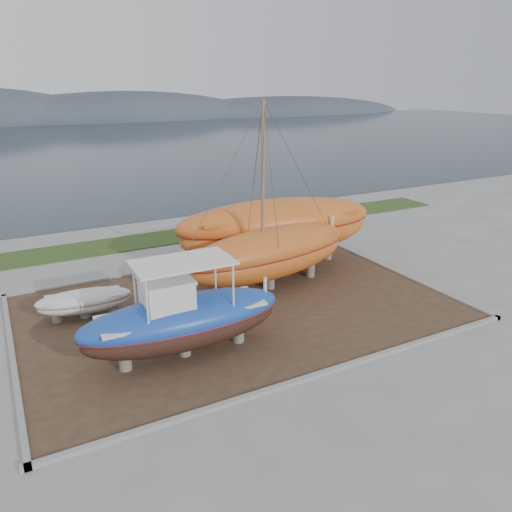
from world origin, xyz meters
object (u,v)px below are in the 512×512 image
blue_caique (183,310)px  orange_bare_hull (277,234)px  white_dinghy (84,304)px  orange_sailboat (271,200)px

blue_caique → orange_bare_hull: bearing=41.1°
orange_bare_hull → blue_caique: bearing=-133.7°
blue_caique → white_dinghy: 5.68m
white_dinghy → orange_bare_hull: bearing=14.3°
blue_caique → white_dinghy: (-2.61, 4.90, -1.22)m
blue_caique → orange_sailboat: 7.44m
orange_sailboat → orange_bare_hull: 3.97m
orange_sailboat → orange_bare_hull: (1.79, 2.45, -2.56)m
orange_sailboat → orange_bare_hull: size_ratio=0.83×
white_dinghy → orange_sailboat: size_ratio=0.43×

